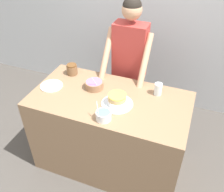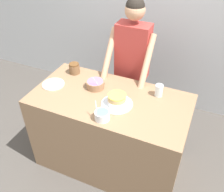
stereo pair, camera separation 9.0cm
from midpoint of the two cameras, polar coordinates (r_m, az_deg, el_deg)
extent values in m
plane|color=#4C4742|center=(2.91, -2.94, -20.15)|extent=(14.00, 14.00, 0.00)
cube|color=silver|center=(3.49, 10.42, 17.54)|extent=(10.00, 0.05, 2.60)
cube|color=#8C6B4C|center=(2.76, 0.51, -8.29)|extent=(1.57, 0.81, 0.95)
cylinder|color=#2D2D38|center=(3.25, 3.52, -1.28)|extent=(0.11, 0.11, 0.85)
cylinder|color=#2D2D38|center=(3.21, 6.28, -2.02)|extent=(0.11, 0.11, 0.85)
cube|color=#B23833|center=(2.83, 5.68, 10.10)|extent=(0.37, 0.20, 0.63)
cylinder|color=tan|center=(2.76, 0.16, 9.37)|extent=(0.07, 0.40, 0.53)
cylinder|color=tan|center=(2.63, 8.91, 7.48)|extent=(0.07, 0.40, 0.53)
sphere|color=tan|center=(2.65, 6.31, 18.93)|extent=(0.21, 0.21, 0.21)
sphere|color=black|center=(2.64, 6.36, 19.69)|extent=(0.19, 0.19, 0.19)
cylinder|color=silver|center=(2.37, 2.22, -1.84)|extent=(0.30, 0.30, 0.01)
cylinder|color=white|center=(2.35, 2.23, -1.32)|extent=(0.18, 0.18, 0.05)
cylinder|color=#DBB275|center=(2.32, 2.26, -0.45)|extent=(0.17, 0.17, 0.05)
cylinder|color=#F2DB4C|center=(2.31, 2.28, 0.10)|extent=(0.17, 0.17, 0.01)
cylinder|color=#936B4C|center=(2.57, -2.83, 2.68)|extent=(0.19, 0.19, 0.08)
cylinder|color=#9E66B7|center=(2.56, -2.85, 3.28)|extent=(0.16, 0.16, 0.01)
cylinder|color=silver|center=(2.49, -2.41, 2.84)|extent=(0.07, 0.06, 0.16)
cylinder|color=white|center=(2.19, -1.08, -4.46)|extent=(0.14, 0.14, 0.08)
cylinder|color=#60B7E0|center=(2.17, -1.09, -3.78)|extent=(0.12, 0.12, 0.01)
cylinder|color=silver|center=(2.15, -2.37, -3.57)|extent=(0.06, 0.09, 0.17)
cylinder|color=silver|center=(2.50, 11.70, 1.25)|extent=(0.08, 0.08, 0.12)
cylinder|color=white|center=(2.69, -12.35, 2.64)|extent=(0.23, 0.23, 0.01)
cylinder|color=brown|center=(2.83, -7.68, 6.12)|extent=(0.12, 0.12, 0.10)
cylinder|color=brown|center=(2.80, -7.78, 7.17)|extent=(0.11, 0.11, 0.02)
camera|label=1|loc=(0.04, -88.91, 0.83)|focal=40.00mm
camera|label=2|loc=(0.04, 91.09, -0.83)|focal=40.00mm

